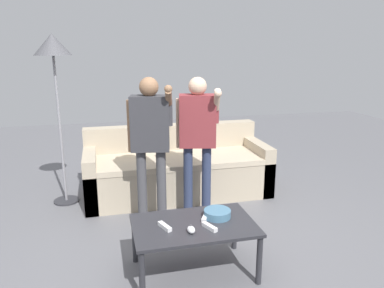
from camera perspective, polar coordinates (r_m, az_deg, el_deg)
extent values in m
plane|color=slate|center=(3.34, -0.24, -16.43)|extent=(12.00, 12.00, 0.00)
cube|color=#B7A88E|center=(4.48, -2.22, -5.08)|extent=(2.14, 0.84, 0.42)
cube|color=#C6B59A|center=(4.34, -2.07, -2.38)|extent=(1.86, 0.72, 0.06)
cube|color=#B7A88E|center=(4.67, -3.09, 0.80)|extent=(2.14, 0.18, 0.37)
cube|color=#B7A88E|center=(4.37, -15.20, -4.92)|extent=(0.14, 0.84, 0.59)
cube|color=#B7A88E|center=(4.74, 9.68, -3.05)|extent=(0.14, 0.84, 0.59)
cube|color=#2D2D33|center=(2.91, 0.30, -12.32)|extent=(0.93, 0.59, 0.03)
cylinder|color=#2D2D33|center=(2.73, -7.64, -19.53)|extent=(0.04, 0.04, 0.39)
cylinder|color=#2D2D33|center=(2.93, 10.24, -17.09)|extent=(0.04, 0.04, 0.39)
cylinder|color=#2D2D33|center=(3.18, -8.74, -14.30)|extent=(0.04, 0.04, 0.39)
cylinder|color=#2D2D33|center=(3.35, 6.54, -12.63)|extent=(0.04, 0.04, 0.39)
cylinder|color=teal|center=(3.01, 3.89, -10.56)|extent=(0.21, 0.21, 0.06)
ellipsoid|color=white|center=(2.77, -0.13, -12.95)|extent=(0.06, 0.09, 0.05)
cylinder|color=#4C4C51|center=(2.77, -0.19, -12.35)|extent=(0.02, 0.02, 0.01)
cylinder|color=#2D2D33|center=(4.56, -18.62, -8.19)|extent=(0.28, 0.28, 0.02)
cylinder|color=gray|center=(4.32, -19.50, 1.86)|extent=(0.03, 0.03, 1.62)
cone|color=#4C4C51|center=(4.23, -20.59, 14.07)|extent=(0.39, 0.39, 0.22)
cylinder|color=#47474C|center=(3.73, -7.64, -6.59)|extent=(0.10, 0.10, 0.76)
cylinder|color=#47474C|center=(3.72, -4.70, -6.57)|extent=(0.10, 0.10, 0.76)
cube|color=#38383D|center=(3.54, -6.45, 3.15)|extent=(0.39, 0.26, 0.52)
sphere|color=#936B4C|center=(3.49, -6.62, 8.68)|extent=(0.18, 0.18, 0.18)
cylinder|color=#936B4C|center=(3.56, -9.35, 2.73)|extent=(0.07, 0.07, 0.49)
cylinder|color=#38383D|center=(3.51, -3.55, 4.79)|extent=(0.07, 0.07, 0.25)
cylinder|color=#936B4C|center=(3.41, -3.60, 6.95)|extent=(0.10, 0.24, 0.20)
sphere|color=#936B4C|center=(3.32, -3.65, 8.39)|extent=(0.07, 0.07, 0.07)
cylinder|color=#2D3856|center=(3.86, -0.60, -5.76)|extent=(0.09, 0.09, 0.75)
cylinder|color=#2D3856|center=(3.87, 2.21, -5.73)|extent=(0.09, 0.09, 0.75)
cube|color=brown|center=(3.69, 0.84, 3.57)|extent=(0.39, 0.26, 0.52)
sphere|color=beige|center=(3.64, 0.86, 8.83)|extent=(0.18, 0.18, 0.18)
cylinder|color=beige|center=(3.69, -1.95, 3.19)|extent=(0.07, 0.07, 0.49)
cylinder|color=brown|center=(3.68, 3.64, 5.09)|extent=(0.07, 0.07, 0.25)
cylinder|color=beige|center=(3.56, 3.82, 6.74)|extent=(0.10, 0.20, 0.23)
sphere|color=beige|center=(3.46, 3.99, 7.70)|extent=(0.07, 0.07, 0.07)
cube|color=white|center=(2.83, 2.70, -12.55)|extent=(0.09, 0.15, 0.03)
cylinder|color=silver|center=(2.84, 2.37, -12.06)|extent=(0.01, 0.01, 0.00)
cube|color=silver|center=(2.79, 3.29, -12.56)|extent=(0.02, 0.02, 0.00)
cube|color=white|center=(2.84, -4.19, -12.46)|extent=(0.09, 0.15, 0.03)
cylinder|color=silver|center=(2.86, -4.48, -11.95)|extent=(0.01, 0.01, 0.00)
cube|color=silver|center=(2.80, -3.72, -12.50)|extent=(0.02, 0.02, 0.00)
cube|color=white|center=(2.99, 2.09, -11.03)|extent=(0.11, 0.16, 0.03)
cylinder|color=silver|center=(3.01, 2.20, -10.50)|extent=(0.01, 0.01, 0.00)
cube|color=silver|center=(2.93, 1.91, -11.14)|extent=(0.02, 0.02, 0.00)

